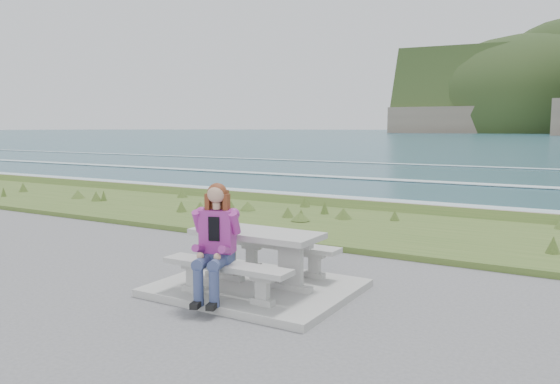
{
  "coord_description": "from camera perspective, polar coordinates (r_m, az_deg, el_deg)",
  "views": [
    {
      "loc": [
        3.99,
        -6.13,
        2.25
      ],
      "look_at": [
        -0.33,
        1.2,
        1.24
      ],
      "focal_mm": 35.0,
      "sensor_mm": 36.0,
      "label": 1
    }
  ],
  "objects": [
    {
      "name": "shore_drop",
      "position": [
        14.76,
        14.47,
        -2.2
      ],
      "size": [
        160.0,
        0.8,
        2.2
      ],
      "primitive_type": "cube",
      "color": "#66594C",
      "rests_on": "ground"
    },
    {
      "name": "bench_seaward",
      "position": [
        8.12,
        0.22,
        -6.04
      ],
      "size": [
        1.8,
        0.35,
        0.45
      ],
      "color": "gray",
      "rests_on": "concrete_slab"
    },
    {
      "name": "seated_woman",
      "position": [
        6.88,
        -6.96,
        -6.83
      ],
      "size": [
        0.6,
        0.81,
        1.46
      ],
      "rotation": [
        0.0,
        0.0,
        0.3
      ],
      "color": "navy",
      "rests_on": "concrete_slab"
    },
    {
      "name": "concrete_slab",
      "position": [
        7.64,
        -2.47,
        -9.96
      ],
      "size": [
        2.6,
        2.1,
        0.1
      ],
      "primitive_type": "cube",
      "color": "gray",
      "rests_on": "ground"
    },
    {
      "name": "ocean",
      "position": [
        31.73,
        23.03,
        -0.99
      ],
      "size": [
        1600.0,
        1600.0,
        0.09
      ],
      "color": "#1E4755",
      "rests_on": "ground"
    },
    {
      "name": "picnic_table",
      "position": [
        7.48,
        -2.5,
        -5.31
      ],
      "size": [
        1.8,
        0.75,
        0.75
      ],
      "color": "gray",
      "rests_on": "concrete_slab"
    },
    {
      "name": "grass_verge",
      "position": [
        12.04,
        10.62,
        -4.11
      ],
      "size": [
        160.0,
        4.5,
        0.22
      ],
      "primitive_type": "cube",
      "color": "#365620",
      "rests_on": "ground"
    },
    {
      "name": "bench_landward",
      "position": [
        6.98,
        -5.65,
        -8.21
      ],
      "size": [
        1.8,
        0.35,
        0.45
      ],
      "color": "gray",
      "rests_on": "concrete_slab"
    }
  ]
}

